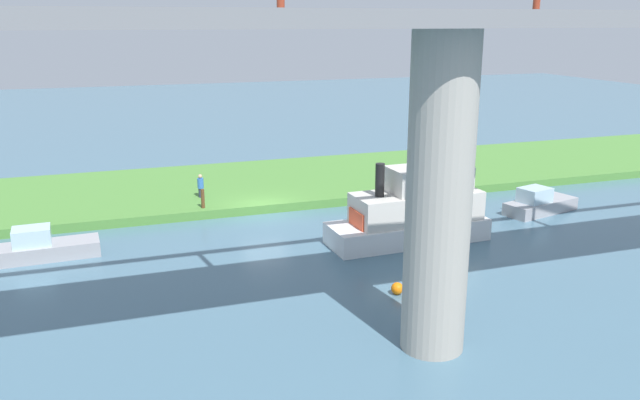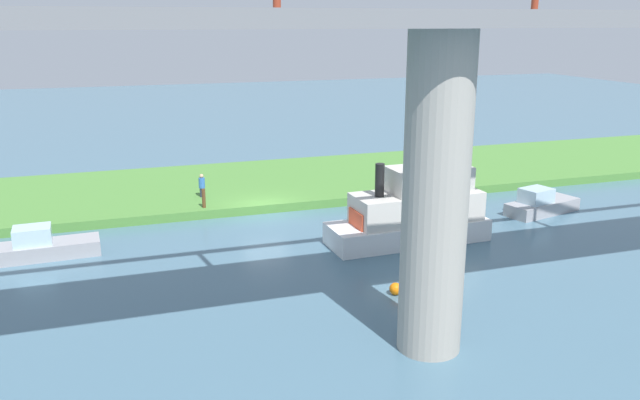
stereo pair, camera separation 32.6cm
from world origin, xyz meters
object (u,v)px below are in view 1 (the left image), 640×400
at_px(mooring_post, 203,199).
at_px(motorboat_white, 44,247).
at_px(marker_buoy, 397,288).
at_px(houseboat_blue, 539,203).
at_px(bridge_pylon, 439,198).
at_px(person_on_bank, 201,186).
at_px(pontoon_yellow, 413,212).
at_px(skiff_small, 435,198).

distance_m(mooring_post, motorboat_white, 9.04).
height_order(mooring_post, marker_buoy, mooring_post).
bearing_deg(marker_buoy, houseboat_blue, -148.42).
height_order(bridge_pylon, person_on_bank, bridge_pylon).
relative_size(person_on_bank, pontoon_yellow, 0.17).
height_order(bridge_pylon, mooring_post, bridge_pylon).
relative_size(pontoon_yellow, marker_buoy, 16.17).
bearing_deg(motorboat_white, houseboat_blue, 177.24).
relative_size(person_on_bank, mooring_post, 1.30).
height_order(mooring_post, skiff_small, mooring_post).
relative_size(mooring_post, skiff_small, 0.25).
relative_size(mooring_post, marker_buoy, 2.14).
height_order(skiff_small, marker_buoy, skiff_small).
bearing_deg(pontoon_yellow, skiff_small, -128.60).
distance_m(houseboat_blue, skiff_small, 5.83).
relative_size(person_on_bank, houseboat_blue, 0.29).
bearing_deg(person_on_bank, skiff_small, 160.20).
bearing_deg(pontoon_yellow, person_on_bank, -47.62).
bearing_deg(person_on_bank, pontoon_yellow, 132.38).
bearing_deg(person_on_bank, mooring_post, 84.00).
distance_m(pontoon_yellow, motorboat_white, 17.54).
relative_size(houseboat_blue, marker_buoy, 9.73).
distance_m(bridge_pylon, skiff_small, 17.90).
relative_size(pontoon_yellow, skiff_small, 1.92).
bearing_deg(person_on_bank, marker_buoy, 109.26).
height_order(person_on_bank, mooring_post, person_on_bank).
bearing_deg(pontoon_yellow, motorboat_white, -10.86).
xyz_separation_m(person_on_bank, pontoon_yellow, (-8.97, 9.83, 0.31)).
bearing_deg(houseboat_blue, motorboat_white, -2.76).
distance_m(skiff_small, marker_buoy, 13.25).
bearing_deg(marker_buoy, skiff_small, -125.19).
bearing_deg(pontoon_yellow, mooring_post, -39.13).
distance_m(bridge_pylon, houseboat_blue, 18.54).
height_order(bridge_pylon, pontoon_yellow, bridge_pylon).
height_order(motorboat_white, houseboat_blue, houseboat_blue).
bearing_deg(skiff_small, marker_buoy, 54.81).
bearing_deg(motorboat_white, marker_buoy, 146.62).
xyz_separation_m(pontoon_yellow, houseboat_blue, (-9.03, -2.03, -0.97)).
bearing_deg(skiff_small, pontoon_yellow, 51.40).
xyz_separation_m(mooring_post, pontoon_yellow, (-9.21, 7.49, 0.48)).
height_order(motorboat_white, marker_buoy, motorboat_white).
bearing_deg(skiff_small, mooring_post, -10.10).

